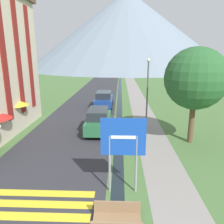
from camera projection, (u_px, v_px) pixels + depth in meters
The scene contains 13 objects.
ground_plane at pixel (109, 107), 25.28m from camera, with size 160.00×160.00×0.00m, color #476B38.
road at pixel (97, 92), 35.03m from camera, with size 6.40×60.00×0.01m.
footpath at pixel (135, 92), 34.81m from camera, with size 2.20×60.00×0.01m.
drainage_channel at pixel (120, 92), 34.90m from camera, with size 0.60×60.00×0.00m.
crosswalk_marking at pixel (25, 204), 8.77m from camera, with size 5.44×1.84×0.01m.
mountain_distant at pixel (127, 31), 93.07m from camera, with size 83.95×83.95×31.70m.
road_sign at pixel (123, 144), 9.02m from camera, with size 1.87×0.11×3.35m.
footbridge at pixel (117, 222), 7.52m from camera, with size 1.70×1.10×0.65m.
parked_car_near at pixel (98, 120), 16.93m from camera, with size 1.81×4.53×1.82m.
parked_car_far at pixel (104, 99), 24.73m from camera, with size 1.99×4.54×1.82m.
cafe_umbrella_rear_yellow at pixel (15, 102), 16.71m from camera, with size 2.02×2.02×2.51m.
streetlamp at pixel (147, 88), 17.12m from camera, with size 0.28×0.28×5.54m.
tree_by_path at pixel (196, 79), 13.93m from camera, with size 4.00×4.00×6.34m.
Camera 1 is at (1.27, -4.58, 5.80)m, focal length 35.00 mm.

